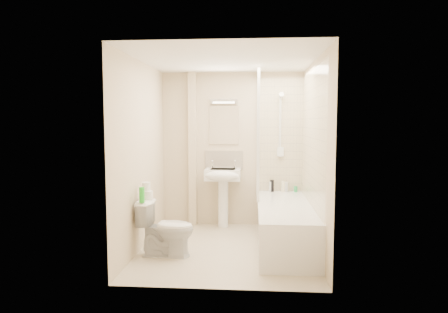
{
  "coord_description": "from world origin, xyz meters",
  "views": [
    {
      "loc": [
        0.34,
        -5.01,
        1.64
      ],
      "look_at": [
        -0.05,
        0.2,
        1.18
      ],
      "focal_mm": 32.0,
      "sensor_mm": 36.0,
      "label": 1
    }
  ],
  "objects": [
    {
      "name": "tile_right",
      "position": [
        1.09,
        0.2,
        1.42
      ],
      "size": [
        0.01,
        2.1,
        1.75
      ],
      "primitive_type": "cube",
      "color": "beige",
      "rests_on": "wall_right"
    },
    {
      "name": "bathtub",
      "position": [
        0.75,
        0.2,
        0.29
      ],
      "size": [
        0.7,
        2.1,
        0.55
      ],
      "color": "white",
      "rests_on": "ground"
    },
    {
      "name": "wall_back",
      "position": [
        0.0,
        1.25,
        1.2
      ],
      "size": [
        2.2,
        0.02,
        2.4
      ],
      "primitive_type": "cube",
      "color": "beige",
      "rests_on": "ground"
    },
    {
      "name": "bottle_green",
      "position": [
        0.99,
        1.16,
        0.59
      ],
      "size": [
        0.06,
        0.06,
        0.09
      ],
      "primitive_type": "cylinder",
      "color": "green",
      "rests_on": "bathtub"
    },
    {
      "name": "toilet_roll_lower",
      "position": [
        -0.95,
        -0.25,
        0.73
      ],
      "size": [
        0.12,
        0.12,
        0.1
      ],
      "primitive_type": "cylinder",
      "color": "white",
      "rests_on": "toilet"
    },
    {
      "name": "wall_right",
      "position": [
        1.1,
        0.0,
        1.2
      ],
      "size": [
        0.02,
        2.5,
        2.4
      ],
      "primitive_type": "cube",
      "color": "beige",
      "rests_on": "ground"
    },
    {
      "name": "splashback",
      "position": [
        -0.13,
        1.24,
        1.03
      ],
      "size": [
        0.6,
        0.02,
        0.3
      ],
      "primitive_type": "cube",
      "color": "beige",
      "rests_on": "wall_back"
    },
    {
      "name": "bottle_white_b",
      "position": [
        0.84,
        1.16,
        0.63
      ],
      "size": [
        0.06,
        0.06,
        0.15
      ],
      "primitive_type": "cylinder",
      "color": "silver",
      "rests_on": "bathtub"
    },
    {
      "name": "bottle_black_b",
      "position": [
        0.62,
        1.16,
        0.64
      ],
      "size": [
        0.06,
        0.06,
        0.18
      ],
      "primitive_type": "cylinder",
      "color": "black",
      "rests_on": "bathtub"
    },
    {
      "name": "floor",
      "position": [
        0.0,
        0.0,
        0.0
      ],
      "size": [
        2.5,
        2.5,
        0.0
      ],
      "primitive_type": "plane",
      "color": "beige",
      "rests_on": "ground"
    },
    {
      "name": "pedestal_sink",
      "position": [
        -0.13,
        1.01,
        0.73
      ],
      "size": [
        0.54,
        0.49,
        1.04
      ],
      "color": "white",
      "rests_on": "ground"
    },
    {
      "name": "shower_screen",
      "position": [
        0.4,
        0.8,
        1.45
      ],
      "size": [
        0.04,
        0.92,
        1.8
      ],
      "color": "white",
      "rests_on": "bathtub"
    },
    {
      "name": "green_bottle",
      "position": [
        -0.98,
        -0.44,
        0.77
      ],
      "size": [
        0.06,
        0.06,
        0.18
      ],
      "primitive_type": "cylinder",
      "color": "green",
      "rests_on": "toilet"
    },
    {
      "name": "tile_back",
      "position": [
        0.75,
        1.24,
        1.42
      ],
      "size": [
        0.7,
        0.01,
        1.75
      ],
      "primitive_type": "cube",
      "color": "beige",
      "rests_on": "wall_back"
    },
    {
      "name": "strip_light",
      "position": [
        -0.13,
        1.22,
        1.95
      ],
      "size": [
        0.42,
        0.07,
        0.07
      ],
      "primitive_type": "cube",
      "color": "silver",
      "rests_on": "wall_back"
    },
    {
      "name": "bottle_cream",
      "position": [
        0.8,
        1.16,
        0.63
      ],
      "size": [
        0.07,
        0.07,
        0.17
      ],
      "primitive_type": "cylinder",
      "color": "#F6EEBE",
      "rests_on": "bathtub"
    },
    {
      "name": "shower_fixture",
      "position": [
        0.75,
        1.19,
        1.55
      ],
      "size": [
        0.1,
        0.16,
        0.99
      ],
      "color": "white",
      "rests_on": "wall_back"
    },
    {
      "name": "wall_left",
      "position": [
        -1.1,
        0.0,
        1.2
      ],
      "size": [
        0.02,
        2.5,
        2.4
      ],
      "primitive_type": "cube",
      "color": "beige",
      "rests_on": "ground"
    },
    {
      "name": "ceiling",
      "position": [
        0.0,
        0.0,
        2.4
      ],
      "size": [
        2.2,
        2.5,
        0.02
      ],
      "primitive_type": "cube",
      "color": "white",
      "rests_on": "wall_back"
    },
    {
      "name": "toilet",
      "position": [
        -0.72,
        -0.3,
        0.34
      ],
      "size": [
        0.46,
        0.72,
        0.68
      ],
      "primitive_type": "imported",
      "rotation": [
        0.0,
        0.0,
        1.51
      ],
      "color": "white",
      "rests_on": "ground"
    },
    {
      "name": "bottle_white_a",
      "position": [
        0.6,
        1.16,
        0.63
      ],
      "size": [
        0.06,
        0.06,
        0.16
      ],
      "primitive_type": "cylinder",
      "color": "silver",
      "rests_on": "bathtub"
    },
    {
      "name": "toilet_roll_upper",
      "position": [
        -0.98,
        -0.23,
        0.84
      ],
      "size": [
        0.1,
        0.1,
        0.11
      ],
      "primitive_type": "cylinder",
      "color": "white",
      "rests_on": "toilet_roll_lower"
    },
    {
      "name": "mirror",
      "position": [
        -0.13,
        1.24,
        1.58
      ],
      "size": [
        0.46,
        0.01,
        0.6
      ],
      "primitive_type": "cube",
      "color": "white",
      "rests_on": "wall_back"
    },
    {
      "name": "pipe_boxing",
      "position": [
        -0.62,
        1.19,
        1.2
      ],
      "size": [
        0.12,
        0.12,
        2.4
      ],
      "primitive_type": "cube",
      "color": "beige",
      "rests_on": "ground"
    }
  ]
}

